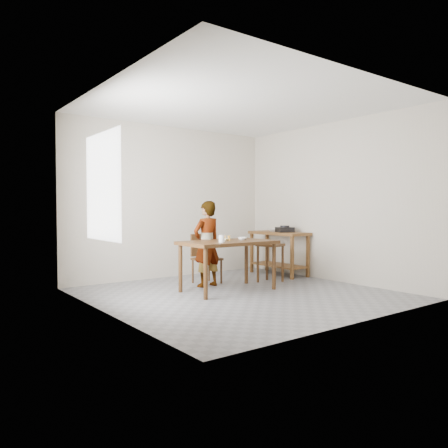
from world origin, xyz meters
TOP-DOWN VIEW (x-y plane):
  - floor at (0.00, 0.00)m, footprint 4.00×4.00m
  - ceiling at (0.00, 0.00)m, footprint 4.00×4.00m
  - wall_back at (0.00, 2.02)m, footprint 4.00×0.04m
  - wall_front at (0.00, -2.02)m, footprint 4.00×0.04m
  - wall_left at (-2.02, 0.00)m, footprint 0.04×4.00m
  - wall_right at (2.02, 0.00)m, footprint 0.04×4.00m
  - window_pane at (-1.97, 0.20)m, footprint 0.02×1.10m
  - dining_table at (0.00, 0.30)m, footprint 1.40×0.80m
  - prep_counter at (1.72, 1.00)m, footprint 0.50×1.20m
  - child at (-0.05, 0.79)m, footprint 0.52×0.36m
  - dining_chair at (0.12, 1.03)m, footprint 0.40×0.40m
  - stool at (1.04, 0.49)m, footprint 0.46×0.46m
  - glass_tumbler at (-0.24, 0.13)m, footprint 0.10×0.10m
  - small_bowl at (0.28, 0.30)m, footprint 0.16×0.16m
  - banana at (0.08, 0.41)m, footprint 0.17×0.14m
  - serving_bowl at (1.75, 1.17)m, footprint 0.23×0.23m
  - gas_burner at (1.73, 0.85)m, footprint 0.36×0.36m

SIDE VIEW (x-z plane):
  - floor at x=0.00m, z-range -0.04..0.00m
  - stool at x=1.04m, z-range 0.00..0.65m
  - dining_table at x=0.00m, z-range 0.00..0.75m
  - prep_counter at x=1.72m, z-range 0.00..0.80m
  - dining_chair at x=0.12m, z-range 0.00..0.81m
  - child at x=-0.05m, z-range 0.00..1.35m
  - small_bowl at x=0.28m, z-range 0.75..0.80m
  - banana at x=0.08m, z-range 0.75..0.80m
  - glass_tumbler at x=-0.24m, z-range 0.75..0.86m
  - serving_bowl at x=1.75m, z-range 0.80..0.85m
  - gas_burner at x=1.73m, z-range 0.80..0.89m
  - wall_back at x=0.00m, z-range 0.00..2.70m
  - wall_front at x=0.00m, z-range 0.00..2.70m
  - wall_left at x=-2.02m, z-range 0.00..2.70m
  - wall_right at x=2.02m, z-range 0.00..2.70m
  - window_pane at x=-1.97m, z-range 0.85..2.15m
  - ceiling at x=0.00m, z-range 2.70..2.74m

